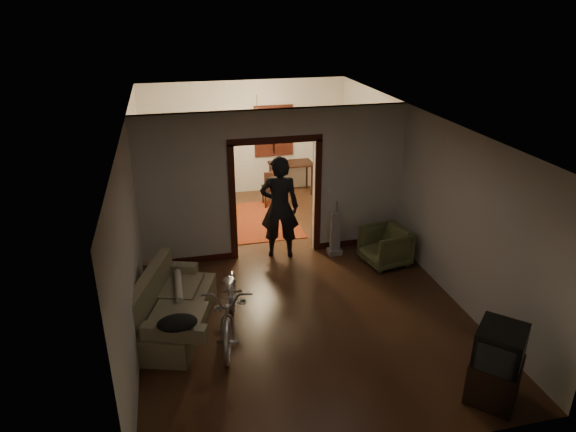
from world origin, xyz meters
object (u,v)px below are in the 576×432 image
object	(u,v)px
armchair	(385,246)
desk	(291,178)
bicycle	(231,304)
person	(280,207)
sofa	(173,302)
locker	(193,166)

from	to	relation	value
armchair	desk	size ratio (longest dim) A/B	0.73
bicycle	person	world-z (taller)	person
bicycle	person	distance (m)	2.66
person	desk	distance (m)	3.46
sofa	desk	bearing A→B (deg)	77.60
sofa	bicycle	xyz separation A→B (m)	(0.81, -0.36, 0.06)
sofa	locker	xyz separation A→B (m)	(0.66, 5.32, 0.42)
bicycle	armchair	distance (m)	3.42
bicycle	sofa	bearing A→B (deg)	166.44
sofa	desk	world-z (taller)	sofa
bicycle	desk	xyz separation A→B (m)	(2.24, 5.55, -0.11)
sofa	armchair	distance (m)	4.04
bicycle	locker	world-z (taller)	locker
armchair	locker	distance (m)	5.29
armchair	bicycle	bearing A→B (deg)	-73.84
sofa	desk	distance (m)	6.03
person	armchair	bearing A→B (deg)	170.65
armchair	desk	distance (m)	4.12
locker	bicycle	bearing A→B (deg)	-93.06
locker	sofa	bearing A→B (deg)	-101.69
person	desk	xyz separation A→B (m)	(1.01, 3.25, -0.60)
armchair	locker	world-z (taller)	locker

